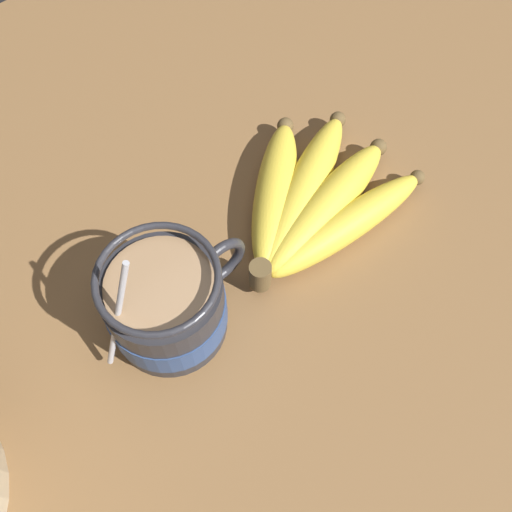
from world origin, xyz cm
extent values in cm
cube|color=brown|center=(0.00, 0.00, 1.79)|extent=(103.65, 103.65, 3.57)
cylinder|color=#28282D|center=(-9.43, 2.44, 7.43)|extent=(9.87, 9.87, 7.71)
cylinder|color=navy|center=(-9.43, 2.44, 6.75)|extent=(10.07, 10.07, 3.18)
torus|color=#28282D|center=(-3.63, 2.44, 8.12)|extent=(5.26, 0.90, 5.26)
cylinder|color=#997551|center=(-9.43, 2.44, 11.38)|extent=(8.67, 8.67, 0.40)
torus|color=#28282D|center=(-9.43, 2.44, 12.66)|extent=(9.87, 9.87, 0.60)
cylinder|color=#B2B2B7|center=(-13.38, 2.44, 11.04)|extent=(4.90, 0.50, 12.12)
ellipsoid|color=#B2B2B7|center=(-11.16, 2.44, 5.07)|extent=(3.00, 2.00, 0.80)
cylinder|color=brown|center=(-1.21, -0.18, 6.29)|extent=(2.00, 2.00, 3.00)
ellipsoid|color=gold|center=(8.95, -0.84, 5.26)|extent=(18.55, 4.56, 3.38)
sphere|color=brown|center=(18.12, -1.43, 5.26)|extent=(1.52, 1.52, 1.52)
ellipsoid|color=gold|center=(8.79, 1.83, 5.51)|extent=(18.80, 7.42, 3.87)
sphere|color=brown|center=(17.81, 3.64, 5.51)|extent=(1.74, 1.74, 1.74)
ellipsoid|color=gold|center=(8.48, 4.63, 5.47)|extent=(19.30, 12.16, 3.81)
sphere|color=brown|center=(17.28, 9.01, 5.47)|extent=(1.71, 1.71, 1.71)
ellipsoid|color=gold|center=(6.01, 6.20, 5.52)|extent=(15.53, 14.36, 3.89)
sphere|color=brown|center=(12.48, 11.92, 5.52)|extent=(1.75, 1.75, 1.75)
camera|label=1|loc=(-16.38, -17.25, 50.79)|focal=40.00mm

